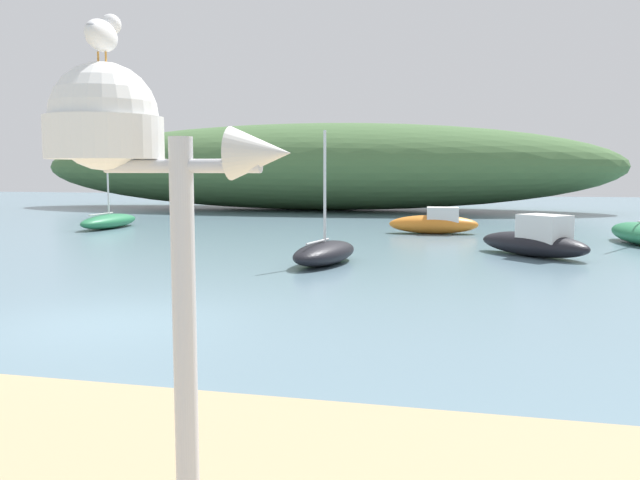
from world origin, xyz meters
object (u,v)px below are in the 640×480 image
object	(u,v)px
mast_structure	(126,162)
motorboat_mid_channel	(435,223)
motorboat_far_right	(536,240)
sailboat_inner_mooring	(109,221)
sailboat_outer_mooring	(325,253)
seagull_on_radar	(103,33)

from	to	relation	value
mast_structure	motorboat_mid_channel	bearing A→B (deg)	89.92
mast_structure	motorboat_far_right	size ratio (longest dim) A/B	0.81
motorboat_far_right	mast_structure	bearing A→B (deg)	-100.86
sailboat_inner_mooring	sailboat_outer_mooring	xyz separation A→B (m)	(12.31, -9.11, 0.00)
motorboat_far_right	seagull_on_radar	bearing A→B (deg)	-101.22
sailboat_inner_mooring	motorboat_mid_channel	world-z (taller)	sailboat_inner_mooring
sailboat_outer_mooring	motorboat_mid_channel	bearing A→B (deg)	75.90
sailboat_inner_mooring	sailboat_outer_mooring	distance (m)	15.31
seagull_on_radar	sailboat_inner_mooring	world-z (taller)	sailboat_inner_mooring
motorboat_mid_channel	sailboat_outer_mooring	distance (m)	10.29
sailboat_inner_mooring	motorboat_far_right	distance (m)	19.26
sailboat_outer_mooring	motorboat_far_right	size ratio (longest dim) A/B	1.01
motorboat_mid_channel	sailboat_outer_mooring	size ratio (longest dim) A/B	1.00
seagull_on_radar	sailboat_outer_mooring	size ratio (longest dim) A/B	0.10
mast_structure	seagull_on_radar	size ratio (longest dim) A/B	8.09
sailboat_inner_mooring	sailboat_outer_mooring	world-z (taller)	sailboat_inner_mooring
sailboat_inner_mooring	motorboat_mid_channel	distance (m)	14.84
motorboat_mid_channel	motorboat_far_right	world-z (taller)	motorboat_far_right
seagull_on_radar	motorboat_far_right	size ratio (longest dim) A/B	0.10
motorboat_far_right	sailboat_inner_mooring	bearing A→B (deg)	162.19
mast_structure	motorboat_mid_channel	world-z (taller)	mast_structure
seagull_on_radar	motorboat_mid_channel	xyz separation A→B (m)	(0.15, 25.24, -2.91)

